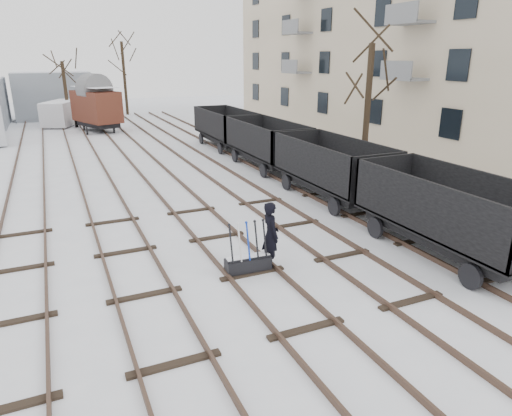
{
  "coord_description": "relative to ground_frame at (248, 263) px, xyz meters",
  "views": [
    {
      "loc": [
        -4.63,
        -10.58,
        5.8
      ],
      "look_at": [
        1.04,
        2.08,
        1.2
      ],
      "focal_mm": 32.0,
      "sensor_mm": 36.0,
      "label": 1
    }
  ],
  "objects": [
    {
      "name": "box_van_wagon",
      "position": [
        -1.01,
        28.81,
        1.78
      ],
      "size": [
        3.92,
        5.21,
        3.55
      ],
      "rotation": [
        0.0,
        0.0,
        0.36
      ],
      "color": "black",
      "rests_on": "ground"
    },
    {
      "name": "tree_far_left",
      "position": [
        -2.97,
        34.29,
        2.45
      ],
      "size": [
        0.3,
        0.3,
        5.46
      ],
      "primitive_type": "cylinder",
      "color": "black",
      "rests_on": "ground"
    },
    {
      "name": "panel_van",
      "position": [
        -3.51,
        33.46,
        0.83
      ],
      "size": [
        3.79,
        5.28,
        2.14
      ],
      "rotation": [
        0.0,
        0.0,
        -0.39
      ],
      "color": "silver",
      "rests_on": "ground"
    },
    {
      "name": "freight_wagon_a",
      "position": [
        6.05,
        -1.3,
        0.67
      ],
      "size": [
        2.45,
        6.12,
        2.5
      ],
      "color": "black",
      "rests_on": "ground"
    },
    {
      "name": "freight_wagon_d",
      "position": [
        6.05,
        17.9,
        0.67
      ],
      "size": [
        2.45,
        6.12,
        2.5
      ],
      "color": "black",
      "rests_on": "ground"
    },
    {
      "name": "apartment_block",
      "position": [
        20.01,
        13.82,
        7.76
      ],
      "size": [
        10.12,
        45.0,
        16.1
      ],
      "color": "beige",
      "rests_on": "ground"
    },
    {
      "name": "freight_wagon_c",
      "position": [
        6.05,
        11.5,
        0.67
      ],
      "size": [
        2.45,
        6.12,
        2.5
      ],
      "color": "black",
      "rests_on": "ground"
    },
    {
      "name": "ground_frame",
      "position": [
        0.0,
        0.0,
        0.0
      ],
      "size": [
        1.31,
        0.46,
        1.49
      ],
      "rotation": [
        0.0,
        0.0,
        -0.03
      ],
      "color": "black",
      "rests_on": "ground"
    },
    {
      "name": "tree_near",
      "position": [
        9.4,
        7.35,
        2.92
      ],
      "size": [
        0.3,
        0.3,
        6.42
      ],
      "primitive_type": "cylinder",
      "color": "black",
      "rests_on": "ground"
    },
    {
      "name": "shed_right",
      "position": [
        -3.95,
        39.82,
        1.96
      ],
      "size": [
        7.0,
        6.0,
        4.5
      ],
      "color": "gray",
      "rests_on": "ground"
    },
    {
      "name": "ground",
      "position": [
        0.05,
        -0.18,
        -0.28
      ],
      "size": [
        120.0,
        120.0,
        0.0
      ],
      "primitive_type": "plane",
      "color": "white",
      "rests_on": "ground"
    },
    {
      "name": "tree_far_right",
      "position": [
        3.03,
        39.5,
        3.37
      ],
      "size": [
        0.3,
        0.3,
        7.3
      ],
      "primitive_type": "cylinder",
      "color": "black",
      "rests_on": "ground"
    },
    {
      "name": "tracks",
      "position": [
        0.05,
        13.5,
        -0.21
      ],
      "size": [
        13.9,
        52.0,
        0.16
      ],
      "color": "black",
      "rests_on": "ground"
    },
    {
      "name": "freight_wagon_b",
      "position": [
        6.05,
        5.1,
        0.67
      ],
      "size": [
        2.45,
        6.12,
        2.5
      ],
      "color": "black",
      "rests_on": "ground"
    },
    {
      "name": "worker",
      "position": [
        0.75,
        0.1,
        0.7
      ],
      "size": [
        0.51,
        0.74,
        1.96
      ],
      "primitive_type": "imported",
      "rotation": [
        0.0,
        0.0,
        1.52
      ],
      "color": "black",
      "rests_on": "ground"
    }
  ]
}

